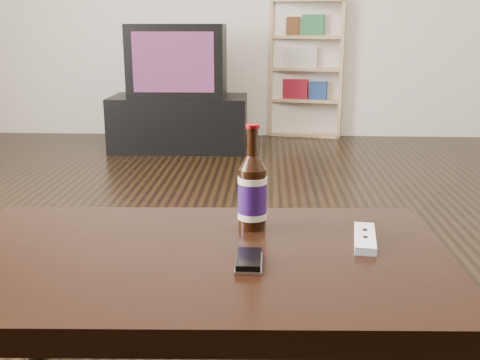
{
  "coord_description": "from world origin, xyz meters",
  "views": [
    {
      "loc": [
        0.22,
        -1.72,
        0.89
      ],
      "look_at": [
        0.16,
        -0.42,
        0.53
      ],
      "focal_mm": 42.0,
      "sensor_mm": 36.0,
      "label": 1
    }
  ],
  "objects_px": {
    "beer_bottle": "(252,192)",
    "coffee_table": "(196,276)",
    "tv_stand": "(180,123)",
    "phone": "(249,261)",
    "bookshelf": "(307,66)",
    "remote": "(365,238)",
    "tv": "(178,61)"
  },
  "relations": [
    {
      "from": "coffee_table",
      "to": "beer_bottle",
      "type": "bearing_deg",
      "value": 54.78
    },
    {
      "from": "tv",
      "to": "coffee_table",
      "type": "distance_m",
      "value": 3.05
    },
    {
      "from": "beer_bottle",
      "to": "coffee_table",
      "type": "bearing_deg",
      "value": -125.22
    },
    {
      "from": "tv",
      "to": "remote",
      "type": "relative_size",
      "value": 4.01
    },
    {
      "from": "tv_stand",
      "to": "coffee_table",
      "type": "height_order",
      "value": "coffee_table"
    },
    {
      "from": "phone",
      "to": "bookshelf",
      "type": "bearing_deg",
      "value": 84.81
    },
    {
      "from": "bookshelf",
      "to": "remote",
      "type": "relative_size",
      "value": 6.47
    },
    {
      "from": "tv_stand",
      "to": "remote",
      "type": "height_order",
      "value": "remote"
    },
    {
      "from": "bookshelf",
      "to": "beer_bottle",
      "type": "height_order",
      "value": "bookshelf"
    },
    {
      "from": "tv",
      "to": "remote",
      "type": "xyz_separation_m",
      "value": [
        0.89,
        -2.91,
        -0.23
      ]
    },
    {
      "from": "tv",
      "to": "remote",
      "type": "height_order",
      "value": "tv"
    },
    {
      "from": "bookshelf",
      "to": "tv_stand",
      "type": "bearing_deg",
      "value": -134.4
    },
    {
      "from": "remote",
      "to": "beer_bottle",
      "type": "bearing_deg",
      "value": 170.35
    },
    {
      "from": "bookshelf",
      "to": "beer_bottle",
      "type": "relative_size",
      "value": 4.33
    },
    {
      "from": "tv_stand",
      "to": "bookshelf",
      "type": "relative_size",
      "value": 0.9
    },
    {
      "from": "tv_stand",
      "to": "beer_bottle",
      "type": "xyz_separation_m",
      "value": [
        0.62,
        -2.83,
        0.3
      ]
    },
    {
      "from": "tv_stand",
      "to": "beer_bottle",
      "type": "relative_size",
      "value": 3.88
    },
    {
      "from": "coffee_table",
      "to": "phone",
      "type": "relative_size",
      "value": 10.64
    },
    {
      "from": "beer_bottle",
      "to": "remote",
      "type": "relative_size",
      "value": 1.49
    },
    {
      "from": "tv",
      "to": "bookshelf",
      "type": "distance_m",
      "value": 1.19
    },
    {
      "from": "beer_bottle",
      "to": "phone",
      "type": "xyz_separation_m",
      "value": [
        -0.0,
        -0.22,
        -0.08
      ]
    },
    {
      "from": "bookshelf",
      "to": "remote",
      "type": "bearing_deg",
      "value": -80.08
    },
    {
      "from": "bookshelf",
      "to": "phone",
      "type": "height_order",
      "value": "bookshelf"
    },
    {
      "from": "tv_stand",
      "to": "phone",
      "type": "xyz_separation_m",
      "value": [
        0.62,
        -3.05,
        0.22
      ]
    },
    {
      "from": "coffee_table",
      "to": "bookshelf",
      "type": "bearing_deg",
      "value": 82.59
    },
    {
      "from": "beer_bottle",
      "to": "remote",
      "type": "bearing_deg",
      "value": -17.58
    },
    {
      "from": "phone",
      "to": "tv_stand",
      "type": "bearing_deg",
      "value": 101.87
    },
    {
      "from": "beer_bottle",
      "to": "phone",
      "type": "height_order",
      "value": "beer_bottle"
    },
    {
      "from": "coffee_table",
      "to": "beer_bottle",
      "type": "xyz_separation_m",
      "value": [
        0.12,
        0.17,
        0.14
      ]
    },
    {
      "from": "bookshelf",
      "to": "phone",
      "type": "relative_size",
      "value": 10.54
    },
    {
      "from": "coffee_table",
      "to": "remote",
      "type": "bearing_deg",
      "value": 12.64
    },
    {
      "from": "tv",
      "to": "remote",
      "type": "bearing_deg",
      "value": -73.56
    }
  ]
}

